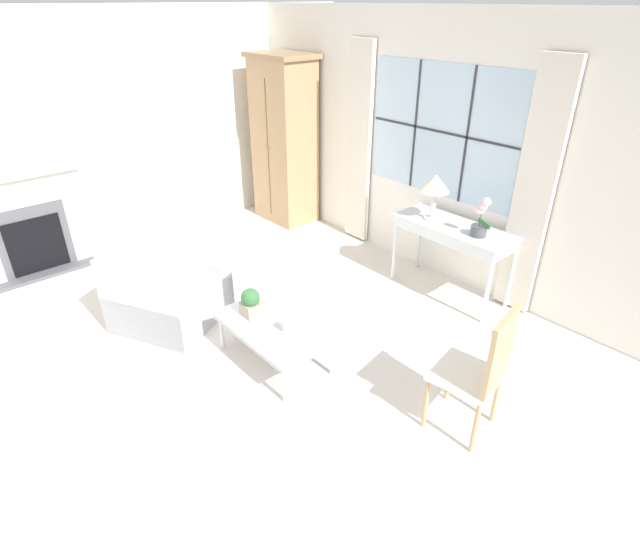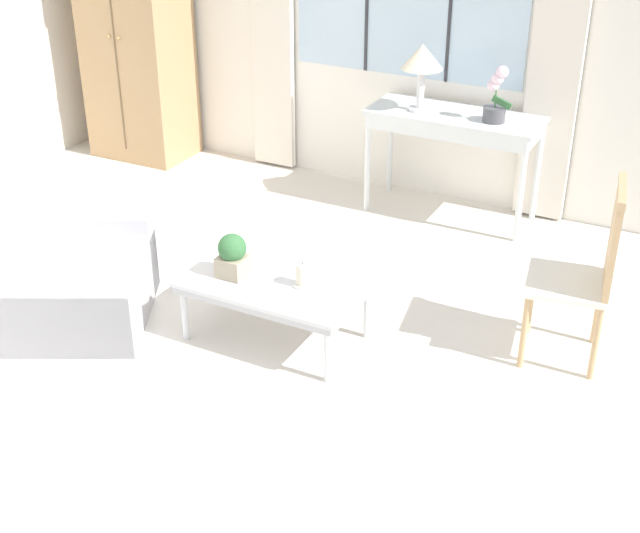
# 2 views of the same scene
# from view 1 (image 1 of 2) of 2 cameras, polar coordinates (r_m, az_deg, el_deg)

# --- Properties ---
(ground_plane) EXTENTS (14.00, 14.00, 0.00)m
(ground_plane) POSITION_cam_1_polar(r_m,az_deg,el_deg) (4.49, -12.90, -11.95)
(ground_plane) COLOR silver
(wall_back_windowed) EXTENTS (7.20, 0.14, 2.80)m
(wall_back_windowed) POSITION_cam_1_polar(r_m,az_deg,el_deg) (5.66, 13.52, 12.68)
(wall_back_windowed) COLOR white
(wall_back_windowed) RESTS_ON ground_plane
(wall_left) EXTENTS (0.06, 7.20, 2.80)m
(wall_left) POSITION_cam_1_polar(r_m,az_deg,el_deg) (6.67, -22.96, 13.64)
(wall_left) COLOR white
(wall_left) RESTS_ON ground_plane
(fireplace) EXTENTS (0.34, 1.32, 2.23)m
(fireplace) POSITION_cam_1_polar(r_m,az_deg,el_deg) (6.49, -30.60, 5.19)
(fireplace) COLOR #515156
(fireplace) RESTS_ON ground_plane
(armoire) EXTENTS (0.90, 0.61, 2.24)m
(armoire) POSITION_cam_1_polar(r_m,az_deg,el_deg) (7.05, -4.11, 14.14)
(armoire) COLOR tan
(armoire) RESTS_ON ground_plane
(console_table) EXTENTS (1.26, 0.51, 0.80)m
(console_table) POSITION_cam_1_polar(r_m,az_deg,el_deg) (5.35, 15.08, 3.72)
(console_table) COLOR silver
(console_table) RESTS_ON ground_plane
(table_lamp) EXTENTS (0.30, 0.30, 0.49)m
(table_lamp) POSITION_cam_1_polar(r_m,az_deg,el_deg) (5.26, 13.04, 9.01)
(table_lamp) COLOR silver
(table_lamp) RESTS_ON console_table
(potted_orchid) EXTENTS (0.20, 0.16, 0.40)m
(potted_orchid) POSITION_cam_1_polar(r_m,az_deg,el_deg) (5.07, 17.88, 5.05)
(potted_orchid) COLOR #4C4C51
(potted_orchid) RESTS_ON console_table
(armchair_upholstered) EXTENTS (1.20, 1.21, 0.79)m
(armchair_upholstered) POSITION_cam_1_polar(r_m,az_deg,el_deg) (5.15, -17.04, -3.17)
(armchair_upholstered) COLOR #B2B2B7
(armchair_upholstered) RESTS_ON ground_plane
(side_chair_wooden) EXTENTS (0.51, 0.51, 1.07)m
(side_chair_wooden) POSITION_cam_1_polar(r_m,az_deg,el_deg) (3.70, 18.06, -10.87)
(side_chair_wooden) COLOR white
(side_chair_wooden) RESTS_ON ground_plane
(coffee_table) EXTENTS (1.03, 0.61, 0.39)m
(coffee_table) POSITION_cam_1_polar(r_m,az_deg,el_deg) (4.34, -5.29, -7.02)
(coffee_table) COLOR silver
(coffee_table) RESTS_ON ground_plane
(potted_plant_small) EXTENTS (0.16, 0.16, 0.26)m
(potted_plant_small) POSITION_cam_1_polar(r_m,az_deg,el_deg) (4.39, -7.92, -4.06)
(potted_plant_small) COLOR tan
(potted_plant_small) RESTS_ON coffee_table
(pillar_candle) EXTENTS (0.12, 0.12, 0.15)m
(pillar_candle) POSITION_cam_1_polar(r_m,az_deg,el_deg) (4.18, -3.76, -6.76)
(pillar_candle) COLOR silver
(pillar_candle) RESTS_ON coffee_table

